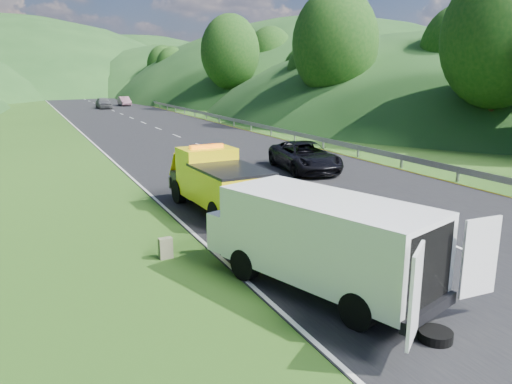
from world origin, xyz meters
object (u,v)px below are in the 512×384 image
child (261,259)px  spare_tire (435,341)px  suitcase (166,248)px  passing_suv (304,171)px  tow_truck (218,181)px  woman (235,255)px  white_van (320,238)px  worker (392,318)px

child → spare_tire: 5.68m
suitcase → passing_suv: size_ratio=0.11×
suitcase → tow_truck: bearing=51.6°
child → woman: bearing=176.9°
white_van → child: size_ratio=8.11×
passing_suv → worker: bearing=-105.6°
suitcase → spare_tire: (3.66, -6.77, -0.31)m
tow_truck → child: bearing=-100.5°
white_van → suitcase: bearing=110.1°
child → worker: bearing=-29.9°
spare_tire → passing_suv: passing_suv is taller
white_van → worker: bearing=-89.8°
child → passing_suv: (7.85, 10.71, 0.00)m
suitcase → spare_tire: size_ratio=0.91×
tow_truck → white_van: bearing=-94.9°
tow_truck → suitcase: (-3.19, -4.02, -0.89)m
child → worker: size_ratio=0.56×
spare_tire → passing_suv: 17.57m
white_van → spare_tire: size_ratio=10.51×
spare_tire → tow_truck: bearing=92.5°
suitcase → spare_tire: 7.70m
child → suitcase: 2.76m
worker → suitcase: size_ratio=2.53×
woman → child: (0.54, -0.64, 0.00)m
worker → passing_suv: 16.59m
woman → worker: 5.32m
woman → spare_tire: 6.43m
suitcase → passing_suv: 14.02m
white_van → woman: size_ratio=4.13×
worker → tow_truck: bearing=100.2°
white_van → passing_suv: (7.44, 13.16, -1.34)m
spare_tire → woman: bearing=105.7°
white_van → suitcase: 4.77m
worker → spare_tire: 1.13m
child → worker: worker is taller
tow_truck → passing_suv: bearing=35.0°
tow_truck → passing_suv: 9.06m
woman → white_van: bearing=179.2°
white_van → woman: (-0.96, 3.08, -1.34)m
woman → worker: woman is taller
tow_truck → child: (-0.73, -5.24, -1.20)m
white_van → spare_tire: white_van is taller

